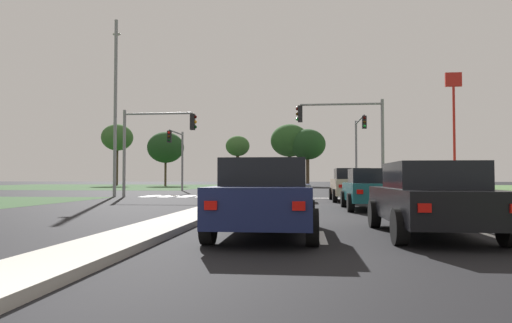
{
  "coord_description": "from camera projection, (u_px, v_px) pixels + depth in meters",
  "views": [
    {
      "loc": [
        3.16,
        -3.07,
        1.16
      ],
      "look_at": [
        -0.07,
        27.59,
        2.25
      ],
      "focal_mm": 32.11,
      "sensor_mm": 36.0,
      "label": 1
    }
  ],
  "objects": [
    {
      "name": "grass_verge_far_right",
      "position": [
        491.0,
        187.0,
        54.84
      ],
      "size": [
        35.0,
        35.0,
        0.01
      ],
      "primitive_type": "cube",
      "color": "#476B38",
      "rests_on": "ground"
    },
    {
      "name": "crosswalk_bar_second",
      "position": [
        169.0,
        196.0,
        28.54
      ],
      "size": [
        0.7,
        2.8,
        0.01
      ],
      "primitive_type": "cube",
      "color": "silver",
      "rests_on": "ground"
    },
    {
      "name": "edge_line_right",
      "position": [
        421.0,
        214.0,
        14.55
      ],
      "size": [
        0.14,
        24.0,
        0.01
      ],
      "primitive_type": "cube",
      "color": "silver",
      "rests_on": "ground"
    },
    {
      "name": "crosswalk_bar_fifth",
      "position": [
        223.0,
        196.0,
        28.18
      ],
      "size": [
        0.7,
        2.8,
        0.01
      ],
      "primitive_type": "cube",
      "color": "silver",
      "rests_on": "ground"
    },
    {
      "name": "median_island_far",
      "position": [
        279.0,
        186.0,
        58.01
      ],
      "size": [
        1.2,
        36.0,
        0.14
      ],
      "primitive_type": "cube",
      "color": "gray",
      "rests_on": "ground"
    },
    {
      "name": "traffic_signal_far_right",
      "position": [
        359.0,
        140.0,
        37.03
      ],
      "size": [
        0.32,
        5.77,
        6.03
      ],
      "color": "gray",
      "rests_on": "ground"
    },
    {
      "name": "crosswalk_bar_near",
      "position": [
        151.0,
        196.0,
        28.66
      ],
      "size": [
        0.7,
        2.8,
        0.01
      ],
      "primitive_type": "cube",
      "color": "silver",
      "rests_on": "ground"
    },
    {
      "name": "fastfood_pole_sign",
      "position": [
        454.0,
        105.0,
        51.77
      ],
      "size": [
        1.8,
        0.4,
        13.09
      ],
      "color": "red",
      "rests_on": "ground"
    },
    {
      "name": "treeline_third",
      "position": [
        238.0,
        147.0,
        67.13
      ],
      "size": [
        3.52,
        3.52,
        7.32
      ],
      "color": "#423323",
      "rests_on": "ground"
    },
    {
      "name": "median_island_near",
      "position": [
        203.0,
        213.0,
        14.27
      ],
      "size": [
        1.2,
        22.0,
        0.14
      ],
      "primitive_type": "cube",
      "color": "#ADA89E",
      "rests_on": "ground"
    },
    {
      "name": "traffic_signal_near_right",
      "position": [
        350.0,
        130.0,
        26.13
      ],
      "size": [
        5.0,
        0.32,
        5.63
      ],
      "color": "gray",
      "rests_on": "ground"
    },
    {
      "name": "ground_plane",
      "position": [
        260.0,
        194.0,
        33.16
      ],
      "size": [
        200.0,
        200.0,
        0.0
      ],
      "primitive_type": "plane",
      "color": "black"
    },
    {
      "name": "car_teal_third",
      "position": [
        373.0,
        189.0,
        16.6
      ],
      "size": [
        2.05,
        4.19,
        1.48
      ],
      "color": "#19565B",
      "rests_on": "ground"
    },
    {
      "name": "car_navy_fifth",
      "position": [
        266.0,
        196.0,
        9.25
      ],
      "size": [
        2.01,
        4.6,
        1.52
      ],
      "color": "#161E47",
      "rests_on": "ground"
    },
    {
      "name": "treeline_fifth",
      "position": [
        290.0,
        141.0,
        63.06
      ],
      "size": [
        5.28,
        5.28,
        8.54
      ],
      "color": "#423323",
      "rests_on": "ground"
    },
    {
      "name": "car_black_fourth",
      "position": [
        431.0,
        198.0,
        9.13
      ],
      "size": [
        2.0,
        4.46,
        1.47
      ],
      "color": "black",
      "rests_on": "ground"
    },
    {
      "name": "treeline_fourth",
      "position": [
        308.0,
        145.0,
        61.8
      ],
      "size": [
        4.86,
        4.86,
        7.73
      ],
      "color": "#423323",
      "rests_on": "ground"
    },
    {
      "name": "crosswalk_bar_fourth",
      "position": [
        205.0,
        196.0,
        28.3
      ],
      "size": [
        0.7,
        2.8,
        0.01
      ],
      "primitive_type": "cube",
      "color": "silver",
      "rests_on": "ground"
    },
    {
      "name": "lane_dash_near",
      "position": [
        322.0,
        237.0,
        8.87
      ],
      "size": [
        0.14,
        2.0,
        0.01
      ],
      "primitive_type": "cube",
      "color": "silver",
      "rests_on": "ground"
    },
    {
      "name": "lane_dash_second",
      "position": [
        315.0,
        213.0,
        14.84
      ],
      "size": [
        0.14,
        2.0,
        0.01
      ],
      "primitive_type": "cube",
      "color": "silver",
      "rests_on": "ground"
    },
    {
      "name": "crosswalk_bar_third",
      "position": [
        187.0,
        196.0,
        28.42
      ],
      "size": [
        0.7,
        2.8,
        0.01
      ],
      "primitive_type": "cube",
      "color": "silver",
      "rests_on": "ground"
    },
    {
      "name": "stop_bar_near",
      "position": [
        316.0,
        198.0,
        25.8
      ],
      "size": [
        6.4,
        0.5,
        0.01
      ],
      "primitive_type": "cube",
      "color": "silver",
      "rests_on": "ground"
    },
    {
      "name": "car_beige_second",
      "position": [
        351.0,
        184.0,
        22.6
      ],
      "size": [
        1.97,
        4.54,
        1.62
      ],
      "color": "#BCAD8E",
      "rests_on": "ground"
    },
    {
      "name": "car_red_near",
      "position": [
        285.0,
        186.0,
        23.25
      ],
      "size": [
        2.09,
        4.47,
        1.46
      ],
      "color": "#A31919",
      "rests_on": "ground"
    },
    {
      "name": "lane_dash_third",
      "position": [
        312.0,
        203.0,
        20.8
      ],
      "size": [
        0.14,
        2.0,
        0.01
      ],
      "primitive_type": "cube",
      "color": "silver",
      "rests_on": "ground"
    },
    {
      "name": "pedestrian_at_median",
      "position": [
        272.0,
        178.0,
        42.68
      ],
      "size": [
        0.34,
        0.34,
        1.64
      ],
      "rotation": [
        0.0,
        0.0,
        6.03
      ],
      "color": "maroon",
      "rests_on": "median_island_far"
    },
    {
      "name": "street_lamp_second",
      "position": [
        115.0,
        99.0,
        28.41
      ],
      "size": [
        1.23,
        2.33,
        10.96
      ],
      "color": "gray",
      "rests_on": "ground"
    },
    {
      "name": "grass_verge_far_left",
      "position": [
        85.0,
        186.0,
        60.17
      ],
      "size": [
        35.0,
        35.0,
        0.01
      ],
      "primitive_type": "cube",
      "color": "#2D4C28",
      "rests_on": "ground"
    },
    {
      "name": "lane_dash_fourth",
      "position": [
        310.0,
        197.0,
        26.76
      ],
      "size": [
        0.14,
        2.0,
        0.01
      ],
      "primitive_type": "cube",
      "color": "silver",
      "rests_on": "ground"
    },
    {
      "name": "traffic_signal_near_left",
      "position": [
        152.0,
        137.0,
        27.34
      ],
      "size": [
        4.54,
        0.32,
        5.24
      ],
      "color": "gray",
      "rests_on": "ground"
    },
    {
      "name": "treeline_second",
      "position": [
        166.0,
        147.0,
        64.71
      ],
      "size": [
        5.15,
        5.15,
        7.63
      ],
      "color": "#423323",
      "rests_on": "ground"
    },
    {
      "name": "traffic_signal_far_left",
      "position": [
        177.0,
        149.0,
        39.05
      ],
      "size": [
        0.32,
        4.33,
        5.24
      ],
      "color": "gray",
      "rests_on": "ground"
    },
    {
      "name": "treeline_near",
      "position": [
        117.0,
        138.0,
        66.77
      ],
      "size": [
        4.55,
        4.55,
        8.99
      ],
      "color": "#423323",
      "rests_on": "ground"
    }
  ]
}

